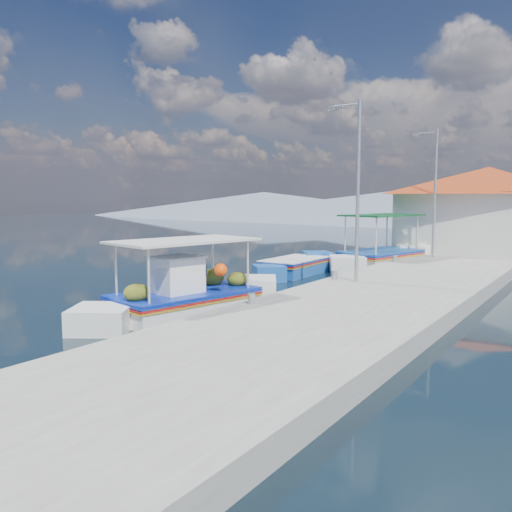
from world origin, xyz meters
The scene contains 10 objects.
ground centered at (0.00, 0.00, 0.00)m, with size 160.00×160.00×0.00m, color black.
quay centered at (5.90, 6.00, 0.25)m, with size 5.00×44.00×0.50m, color #ADABA2.
bollards centered at (3.80, 5.25, 0.65)m, with size 0.20×17.20×0.30m.
main_caique centered at (1.73, -3.28, 0.46)m, with size 3.05×7.11×2.39m.
caique_green_canopy centered at (2.53, 9.76, 0.42)m, with size 3.36×7.28×2.80m.
caique_blue_hull centered at (0.36, 5.24, 0.28)m, with size 1.83×5.93×1.05m.
caique_far centered at (2.58, 17.34, 0.47)m, with size 2.32×7.29×2.55m.
harbor_building centered at (6.20, 15.00, 2.78)m, with size 10.49×10.49×4.40m.
lamp_post_near centered at (4.51, 2.00, 3.85)m, with size 1.21×0.14×6.00m.
lamp_post_far centered at (4.51, 11.00, 3.85)m, with size 1.21×0.14×6.00m.
Camera 1 is at (11.61, -14.17, 3.33)m, focal length 36.50 mm.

